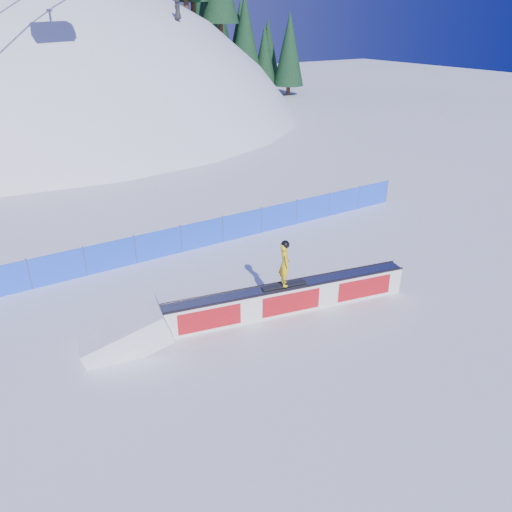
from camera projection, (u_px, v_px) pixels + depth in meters
ground at (258, 290)px, 18.27m from camera, size 160.00×160.00×0.00m
snow_hill at (66, 273)px, 58.16m from camera, size 64.00×64.00×64.00m
treeline at (244, 21)px, 58.23m from camera, size 21.00×8.88×19.65m
safety_fence at (202, 234)px, 21.44m from camera, size 22.05×0.05×1.30m
rail_box at (288, 298)px, 16.77m from camera, size 8.58×2.28×1.04m
snow_ramp at (126, 344)px, 15.27m from camera, size 3.01×2.21×1.70m
snowboarder at (285, 264)px, 16.14m from camera, size 1.58×0.64×1.62m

